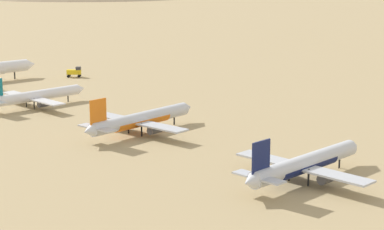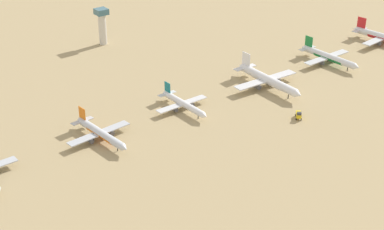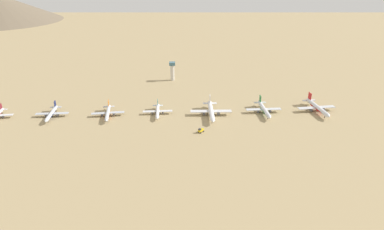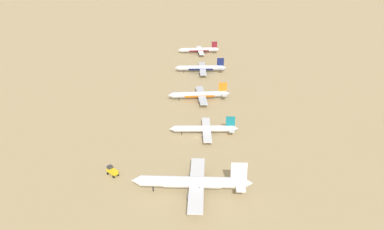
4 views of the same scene
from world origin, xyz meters
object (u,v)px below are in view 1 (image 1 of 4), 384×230
Objects in this scene: parked_jet_2 at (140,119)px; parked_jet_3 at (35,96)px; service_truck at (75,72)px; parked_jet_1 at (305,164)px.

parked_jet_3 is at bearing 93.05° from parked_jet_2.
service_truck is (37.29, 84.71, -1.54)m from parked_jet_2.
service_truck is (39.77, 38.32, -1.31)m from parked_jet_3.
parked_jet_2 is 6.84× the size of service_truck.
parked_jet_1 is 52.25m from parked_jet_2.
parked_jet_2 is at bearing -113.76° from service_truck.
parked_jet_1 is 142.25m from service_truck.
parked_jet_3 is at bearing 90.77° from parked_jet_1.
parked_jet_2 is 92.57m from service_truck.
service_truck is at bearing 66.24° from parked_jet_2.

